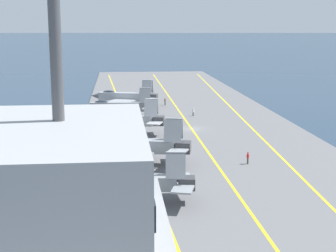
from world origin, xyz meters
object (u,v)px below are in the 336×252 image
(crew_red_vest, at_px, (248,157))
(crew_brown_vest, at_px, (165,101))
(crew_white_vest, at_px, (193,112))
(parked_jet_fourth, at_px, (120,107))
(parked_jet_nearest, at_px, (129,183))
(parked_jet_fifth, at_px, (125,97))
(parked_jet_second, at_px, (133,146))
(parked_jet_third, at_px, (121,120))

(crew_red_vest, bearing_deg, crew_brown_vest, 7.27)
(crew_white_vest, bearing_deg, parked_jet_fourth, 98.60)
(parked_jet_nearest, height_order, crew_white_vest, parked_jet_nearest)
(parked_jet_fifth, xyz_separation_m, crew_white_vest, (-14.30, -14.23, -1.43))
(parked_jet_second, bearing_deg, parked_jet_nearest, 176.84)
(parked_jet_nearest, distance_m, parked_jet_third, 34.74)
(parked_jet_second, xyz_separation_m, crew_red_vest, (-1.77, -16.10, -1.66))
(crew_white_vest, height_order, crew_red_vest, crew_red_vest)
(parked_jet_nearest, distance_m, parked_jet_fourth, 50.28)
(parked_jet_nearest, bearing_deg, parked_jet_third, 1.02)
(parked_jet_second, relative_size, crew_red_vest, 9.88)
(parked_jet_third, height_order, crew_brown_vest, parked_jet_third)
(parked_jet_fourth, bearing_deg, crew_red_vest, -153.76)
(parked_jet_nearest, bearing_deg, parked_jet_fifth, -0.50)
(parked_jet_nearest, distance_m, crew_white_vest, 54.69)
(crew_red_vest, height_order, crew_brown_vest, crew_brown_vest)
(parked_jet_second, relative_size, parked_jet_fourth, 1.11)
(parked_jet_second, height_order, parked_jet_third, parked_jet_third)
(parked_jet_third, xyz_separation_m, crew_brown_vest, (32.90, -10.80, -1.79))
(parked_jet_second, distance_m, crew_red_vest, 16.28)
(parked_jet_fourth, distance_m, crew_red_vest, 40.14)
(parked_jet_fourth, distance_m, crew_brown_vest, 20.58)
(parked_jet_nearest, xyz_separation_m, crew_white_vest, (52.63, -14.81, -1.35))
(parked_jet_fourth, bearing_deg, parked_jet_nearest, -179.15)
(parked_jet_third, height_order, parked_jet_fourth, parked_jet_third)
(parked_jet_third, xyz_separation_m, crew_red_vest, (-20.43, -17.60, -1.80))
(parked_jet_fifth, relative_size, crew_white_vest, 9.79)
(parked_jet_nearest, height_order, crew_brown_vest, parked_jet_nearest)
(parked_jet_nearest, relative_size, parked_jet_third, 0.97)
(parked_jet_fourth, bearing_deg, crew_brown_vest, -32.21)
(parked_jet_fifth, height_order, crew_brown_vest, parked_jet_fifth)
(parked_jet_fourth, relative_size, crew_brown_vest, 8.74)
(parked_jet_second, relative_size, crew_white_vest, 10.21)
(parked_jet_nearest, relative_size, parked_jet_fifth, 0.94)
(parked_jet_second, bearing_deg, parked_jet_fifth, 0.34)
(crew_white_vest, bearing_deg, parked_jet_second, 159.15)
(crew_white_vest, relative_size, crew_red_vest, 0.97)
(parked_jet_nearest, xyz_separation_m, parked_jet_third, (34.73, 0.62, 0.48))
(parked_jet_third, bearing_deg, crew_brown_vest, -18.18)
(parked_jet_nearest, xyz_separation_m, parked_jet_fifth, (66.93, -0.59, 0.08))
(parked_jet_second, height_order, crew_brown_vest, parked_jet_second)
(parked_jet_nearest, height_order, parked_jet_fourth, parked_jet_fourth)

